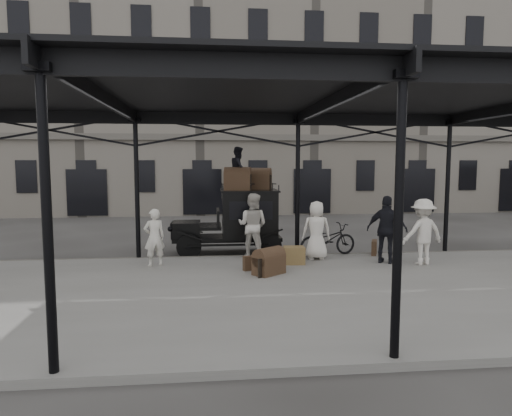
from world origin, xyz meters
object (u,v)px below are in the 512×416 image
Objects in this scene: taxi at (240,219)px; porter_left at (154,237)px; steamer_trunk_roof_near at (238,181)px; porter_official at (387,230)px; bicycle at (328,240)px; steamer_trunk_platform at (269,263)px.

taxi reaches higher than porter_left.
taxi is at bearing 81.69° from steamer_trunk_roof_near.
taxi is 4.85m from porter_official.
porter_left is at bearing -139.36° from taxi.
porter_official is (4.14, -2.53, -0.06)m from taxi.
porter_official is 1.96m from bicycle.
steamer_trunk_roof_near is at bearing 54.70° from bicycle.
steamer_trunk_platform is at bearing -69.42° from steamer_trunk_roof_near.
taxi is 1.84× the size of porter_official.
taxi reaches higher than bicycle.
porter_left is at bearing 85.10° from bicycle.
steamer_trunk_roof_near is at bearing 62.27° from steamer_trunk_platform.
porter_left is 3.53m from steamer_trunk_roof_near.
porter_official is 1.02× the size of bicycle.
porter_official reaches higher than bicycle.
taxi is 3.62m from steamer_trunk_platform.
porter_official is (6.72, -0.31, 0.17)m from porter_left.
taxi is 1.88× the size of bicycle.
bicycle is at bearing -10.72° from steamer_trunk_roof_near.
steamer_trunk_roof_near is (-4.22, 2.28, 1.36)m from porter_official.
steamer_trunk_roof_near is 3.89m from steamer_trunk_platform.
porter_left is 6.73m from porter_official.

